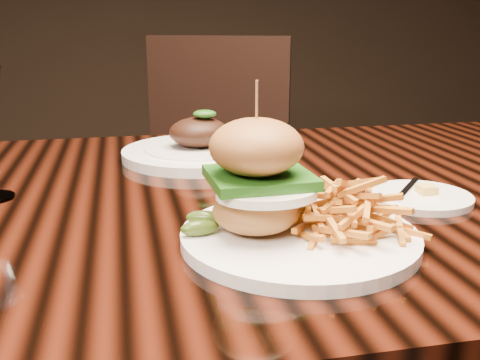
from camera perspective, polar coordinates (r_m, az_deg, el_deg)
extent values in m
cube|color=black|center=(0.87, 0.57, -2.20)|extent=(1.60, 0.90, 0.04)
cylinder|color=white|center=(0.66, 6.04, -5.77)|extent=(0.28, 0.28, 0.01)
ellipsoid|color=#9C6032|center=(0.65, 1.61, -3.23)|extent=(0.10, 0.10, 0.05)
ellipsoid|color=white|center=(0.63, 2.75, -1.31)|extent=(0.12, 0.09, 0.01)
ellipsoid|color=orange|center=(0.62, 4.79, -1.10)|extent=(0.02, 0.02, 0.01)
cube|color=#2D691A|center=(0.64, 1.64, 0.07)|extent=(0.12, 0.11, 0.01)
ellipsoid|color=brown|center=(0.63, 1.67, 3.41)|extent=(0.11, 0.11, 0.06)
cylinder|color=#996C47|center=(0.62, 1.69, 6.30)|extent=(0.00, 0.00, 0.08)
ellipsoid|color=#2D4111|center=(0.64, -4.12, -4.86)|extent=(0.05, 0.02, 0.02)
ellipsoid|color=#2D4111|center=(0.67, -3.64, -3.87)|extent=(0.05, 0.03, 0.02)
cylinder|color=white|center=(0.85, 17.79, -1.66)|extent=(0.15, 0.15, 0.01)
cube|color=#E4BD4A|center=(0.85, 18.43, -0.91)|extent=(0.02, 0.02, 0.01)
cube|color=silver|center=(0.86, 16.62, -0.91)|extent=(0.09, 0.10, 0.00)
cube|color=white|center=(0.80, 4.72, -1.27)|extent=(0.08, 0.08, 0.03)
cylinder|color=white|center=(1.06, -4.17, 2.71)|extent=(0.29, 0.29, 0.02)
cylinder|color=white|center=(1.06, -4.17, 2.82)|extent=(0.20, 0.20, 0.02)
ellipsoid|color=black|center=(1.05, -4.21, 4.88)|extent=(0.11, 0.09, 0.06)
ellipsoid|color=#2D691A|center=(1.03, -3.61, 6.72)|extent=(0.04, 0.03, 0.02)
cube|color=black|center=(1.71, -3.43, -2.75)|extent=(0.60, 0.60, 0.06)
cube|color=black|center=(1.85, -2.13, 6.68)|extent=(0.45, 0.21, 0.50)
cylinder|color=black|center=(1.69, -11.20, -11.69)|extent=(0.04, 0.04, 0.45)
cylinder|color=black|center=(1.60, 1.99, -12.94)|extent=(0.04, 0.04, 0.45)
cylinder|color=black|center=(2.01, -7.46, -6.79)|extent=(0.04, 0.04, 0.45)
cylinder|color=black|center=(1.94, 3.45, -7.54)|extent=(0.04, 0.04, 0.45)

